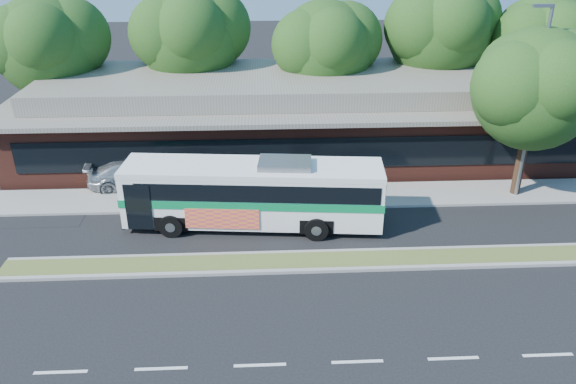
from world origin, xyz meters
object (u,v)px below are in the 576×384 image
transit_bus (254,190)px  sedan (140,172)px  lamp_post (533,100)px  sidewalk_tree (543,86)px

transit_bus → sedan: transit_bus is taller
lamp_post → sidewalk_tree: (0.46, 0.33, 0.56)m
lamp_post → sidewalk_tree: size_ratio=1.12×
sedan → sidewalk_tree: (19.03, -1.83, 4.71)m
lamp_post → transit_bus: size_ratio=0.80×
lamp_post → transit_bus: bearing=-170.2°
lamp_post → transit_bus: lamp_post is taller
lamp_post → sidewalk_tree: bearing=35.8°
transit_bus → sidewalk_tree: bearing=16.3°
transit_bus → lamp_post: bearing=15.2°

